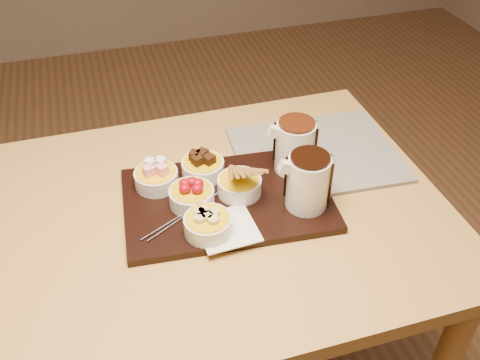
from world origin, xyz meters
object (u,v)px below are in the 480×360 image
object	(u,v)px
pitcher_dark_chocolate	(308,182)
pitcher_milk_chocolate	(295,147)
bowl_strawberries	(192,197)
newspaper	(315,154)
dining_table	(181,247)
serving_board	(227,200)

from	to	relation	value
pitcher_dark_chocolate	pitcher_milk_chocolate	world-z (taller)	same
bowl_strawberries	pitcher_dark_chocolate	size ratio (longest dim) A/B	0.80
bowl_strawberries	pitcher_milk_chocolate	size ratio (longest dim) A/B	0.80
newspaper	dining_table	bearing A→B (deg)	-159.04
pitcher_milk_chocolate	pitcher_dark_chocolate	bearing A→B (deg)	-94.40
serving_board	pitcher_milk_chocolate	distance (m)	0.20
dining_table	pitcher_dark_chocolate	size ratio (longest dim) A/B	9.57
pitcher_dark_chocolate	newspaper	distance (m)	0.22
serving_board	newspaper	xyz separation A→B (m)	(0.26, 0.11, -0.00)
dining_table	serving_board	size ratio (longest dim) A/B	2.61
dining_table	serving_board	distance (m)	0.16
serving_board	newspaper	world-z (taller)	serving_board
bowl_strawberries	pitcher_dark_chocolate	xyz separation A→B (m)	(0.24, -0.07, 0.04)
dining_table	pitcher_milk_chocolate	distance (m)	0.35
dining_table	pitcher_dark_chocolate	bearing A→B (deg)	-13.00
serving_board	pitcher_dark_chocolate	size ratio (longest dim) A/B	3.67
pitcher_dark_chocolate	newspaper	xyz separation A→B (m)	(0.10, 0.18, -0.08)
serving_board	bowl_strawberries	distance (m)	0.08
bowl_strawberries	dining_table	bearing A→B (deg)	-162.96
dining_table	pitcher_milk_chocolate	xyz separation A→B (m)	(0.30, 0.06, 0.18)
dining_table	pitcher_dark_chocolate	distance (m)	0.34
pitcher_milk_chocolate	newspaper	xyz separation A→B (m)	(0.08, 0.05, -0.08)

